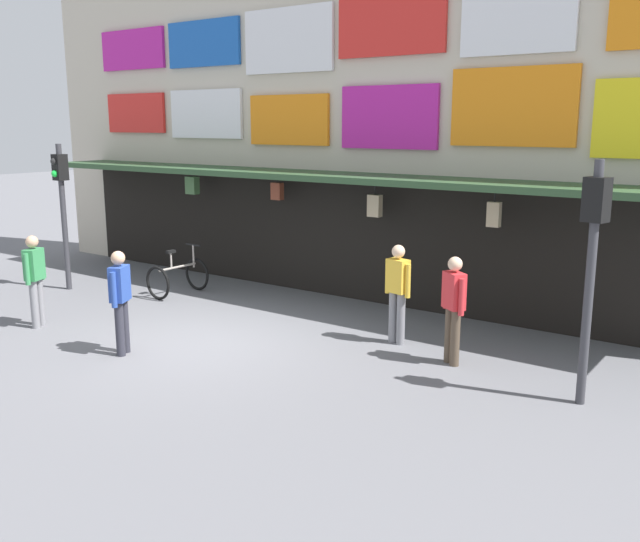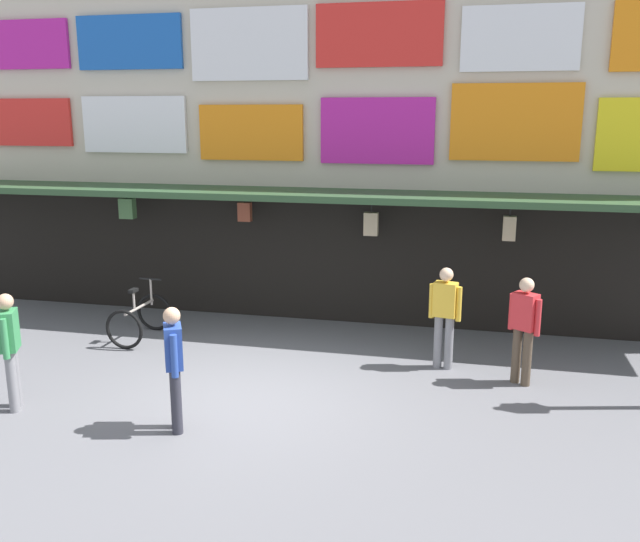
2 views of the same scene
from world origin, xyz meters
The scene contains 9 objects.
ground_plane centered at (0.00, 0.00, 0.00)m, with size 80.00×80.00×0.00m, color slate.
shopfront centered at (0.00, 4.57, 3.96)m, with size 18.00×2.60×8.00m.
traffic_light_near centered at (-5.20, 0.99, 2.14)m, with size 0.30×0.33×3.20m.
traffic_light_far centered at (5.94, 1.01, 2.14)m, with size 0.33×0.35×3.20m.
bicycle_parked centered at (-2.81, 2.06, 0.39)m, with size 0.76×1.18×1.05m.
pedestrian_in_red centered at (-0.60, -1.20, 0.95)m, with size 0.36×0.48×1.68m.
pedestrian_in_blue centered at (3.88, 1.43, 0.95)m, with size 0.45×0.39×1.68m.
pedestrian_in_purple centered at (2.68, 1.84, 0.95)m, with size 0.52×0.29×1.68m.
pedestrian_in_yellow centered at (-3.09, -1.10, 0.95)m, with size 0.35×0.49×1.68m.
Camera 1 is at (8.17, -8.03, 3.63)m, focal length 39.07 mm.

